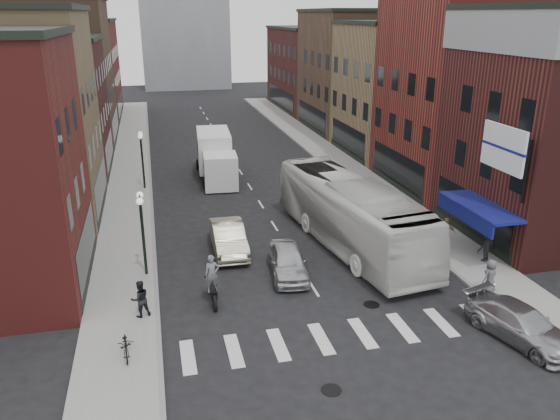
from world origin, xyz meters
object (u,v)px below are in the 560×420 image
object	(u,v)px
motorcycle_rider	(212,281)
curb_car	(521,324)
ped_right_a	(486,245)
ped_right_b	(446,233)
billboard_sign	(505,149)
transit_bus	(350,213)
ped_left_solo	(140,299)
streetlamp_far	(142,150)
ped_right_c	(490,276)
sedan_left_far	(228,238)
streetlamp_near	(142,220)
bike_rack	(142,293)
parked_bicycle	(126,346)
sedan_left_near	(288,261)
box_truck	(216,157)

from	to	relation	value
motorcycle_rider	curb_car	world-z (taller)	motorcycle_rider
ped_right_a	ped_right_b	size ratio (longest dim) A/B	0.97
billboard_sign	transit_bus	xyz separation A→B (m)	(-5.29, 4.83, -4.31)
ped_left_solo	ped_right_a	world-z (taller)	ped_right_a
streetlamp_far	ped_right_c	xyz separation A→B (m)	(14.80, -19.37, -1.99)
streetlamp_far	transit_bus	size ratio (longest dim) A/B	0.31
sedan_left_far	ped_right_b	size ratio (longest dim) A/B	2.76
ped_right_a	streetlamp_near	bearing A→B (deg)	-25.57
billboard_sign	streetlamp_near	size ratio (longest dim) A/B	0.90
bike_rack	parked_bicycle	world-z (taller)	parked_bicycle
motorcycle_rider	transit_bus	xyz separation A→B (m)	(7.91, 4.54, 0.77)
sedan_left_near	ped_right_c	distance (m)	9.13
billboard_sign	box_truck	xyz separation A→B (m)	(-10.67, 19.09, -4.44)
sedan_left_near	ped_left_solo	world-z (taller)	ped_left_solo
bike_rack	box_truck	world-z (taller)	box_truck
billboard_sign	sedan_left_far	xyz separation A→B (m)	(-11.75, 5.50, -5.36)
ped_right_a	sedan_left_near	bearing A→B (deg)	-23.27
box_truck	curb_car	bearing A→B (deg)	-66.63
transit_bus	ped_right_c	distance (m)	7.91
motorcycle_rider	parked_bicycle	size ratio (longest dim) A/B	1.42
sedan_left_near	ped_right_c	bearing A→B (deg)	-19.23
sedan_left_near	ped_right_a	world-z (taller)	ped_right_a
billboard_sign	motorcycle_rider	xyz separation A→B (m)	(-13.20, 0.28, -5.09)
transit_bus	ped_right_b	distance (m)	5.07
sedan_left_near	ped_right_c	size ratio (longest dim) A/B	2.71
sedan_left_far	curb_car	distance (m)	14.47
ped_right_b	sedan_left_far	bearing A→B (deg)	7.78
ped_right_a	ped_right_c	xyz separation A→B (m)	(-1.69, -2.95, -0.04)
curb_car	parked_bicycle	world-z (taller)	curb_car
motorcycle_rider	transit_bus	size ratio (longest dim) A/B	0.17
ped_right_a	streetlamp_far	bearing A→B (deg)	-62.09
ped_right_b	billboard_sign	bearing A→B (deg)	123.11
streetlamp_far	motorcycle_rider	world-z (taller)	streetlamp_far
streetlamp_near	ped_left_solo	size ratio (longest dim) A/B	2.60
ped_right_c	billboard_sign	bearing A→B (deg)	-140.92
motorcycle_rider	sedan_left_near	world-z (taller)	motorcycle_rider
bike_rack	curb_car	distance (m)	15.35
ped_right_c	sedan_left_far	bearing A→B (deg)	-53.52
sedan_left_far	ped_right_b	xyz separation A→B (m)	(11.10, -2.55, 0.23)
streetlamp_far	box_truck	world-z (taller)	streetlamp_far
sedan_left_near	billboard_sign	bearing A→B (deg)	-5.98
billboard_sign	streetlamp_far	size ratio (longest dim) A/B	0.90
ped_right_c	curb_car	bearing A→B (deg)	56.58
bike_rack	sedan_left_near	distance (m)	6.93
ped_right_c	streetlamp_far	bearing A→B (deg)	-71.22
motorcycle_rider	parked_bicycle	bearing A→B (deg)	-137.68
streetlamp_near	box_truck	xyz separation A→B (m)	(5.32, 15.59, -1.22)
billboard_sign	parked_bicycle	distance (m)	17.91
parked_bicycle	sedan_left_near	bearing A→B (deg)	31.07
motorcycle_rider	ped_right_c	bearing A→B (deg)	-11.69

